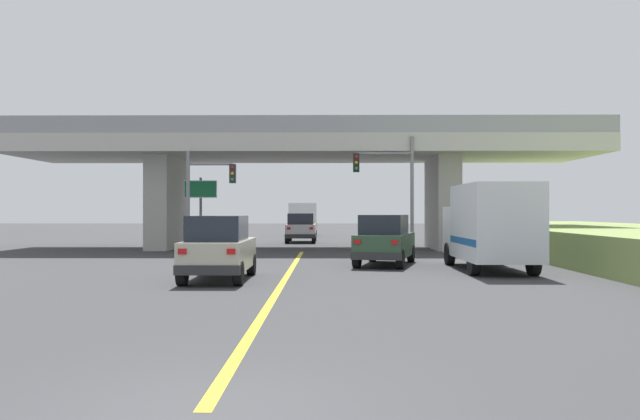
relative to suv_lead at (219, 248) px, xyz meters
name	(u,v)px	position (x,y,z in m)	size (l,w,h in m)	color
ground	(304,249)	(2.04, 17.55, -1.01)	(160.00, 160.00, 0.00)	#353538
overpass_bridge	(304,160)	(2.04, 17.55, 4.15)	(32.73, 8.48, 7.12)	#B7B5AD
lane_divider_stripe	(285,279)	(2.04, 0.50, -1.01)	(0.20, 27.90, 0.01)	yellow
suv_lead	(219,248)	(0.00, 0.00, 0.00)	(1.89, 4.38, 2.02)	#B7B29E
suv_crossing	(385,240)	(5.69, 5.84, 0.00)	(2.92, 4.92, 2.02)	#2D4C33
box_truck	(490,226)	(9.29, 3.46, 0.61)	(2.33, 6.45, 3.11)	silver
sedan_oncoming	(301,228)	(1.58, 25.35, 0.01)	(2.05, 4.71, 2.02)	silver
traffic_signal_nearside	(393,181)	(6.75, 13.21, 2.72)	(3.11, 0.36, 6.00)	slate
traffic_signal_farside	(205,189)	(-2.81, 12.67, 2.26)	(2.51, 0.36, 5.20)	slate
highway_sign	(201,196)	(-3.65, 15.98, 1.99)	(1.84, 0.17, 4.04)	#56595E
semi_truck_distant	(303,218)	(1.27, 37.94, 0.52)	(2.33, 6.53, 2.87)	silver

